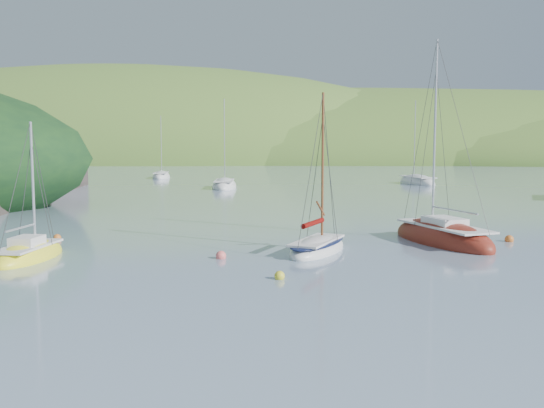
# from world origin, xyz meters

# --- Properties ---
(ground) EXTENTS (700.00, 700.00, 0.00)m
(ground) POSITION_xyz_m (0.00, 0.00, 0.00)
(ground) COLOR #778CA5
(ground) RESTS_ON ground
(shoreline_hills) EXTENTS (690.00, 135.00, 56.00)m
(shoreline_hills) POSITION_xyz_m (-9.66, 172.42, 0.00)
(shoreline_hills) COLOR #49752C
(shoreline_hills) RESTS_ON ground
(daysailer_white) EXTENTS (3.73, 5.71, 8.24)m
(daysailer_white) POSITION_xyz_m (1.60, 5.83, 0.20)
(daysailer_white) COLOR white
(daysailer_white) RESTS_ON ground
(sloop_red) EXTENTS (5.52, 8.29, 11.62)m
(sloop_red) POSITION_xyz_m (8.22, 8.95, 0.22)
(sloop_red) COLOR maroon
(sloop_red) RESTS_ON ground
(sailboat_yellow) EXTENTS (2.27, 5.22, 6.82)m
(sailboat_yellow) POSITION_xyz_m (-11.51, 3.19, 0.17)
(sailboat_yellow) COLOR #F8F42C
(sailboat_yellow) RESTS_ON ground
(distant_sloop_a) EXTENTS (3.44, 8.11, 11.29)m
(distant_sloop_a) POSITION_xyz_m (-8.75, 46.71, 0.19)
(distant_sloop_a) COLOR white
(distant_sloop_a) RESTS_ON ground
(distant_sloop_b) EXTENTS (4.99, 8.62, 11.63)m
(distant_sloop_b) POSITION_xyz_m (14.92, 55.20, 0.19)
(distant_sloop_b) COLOR white
(distant_sloop_b) RESTS_ON ground
(distant_sloop_c) EXTENTS (3.53, 7.38, 10.12)m
(distant_sloop_c) POSITION_xyz_m (-21.05, 66.21, 0.18)
(distant_sloop_c) COLOR white
(distant_sloop_c) RESTS_ON ground
(mooring_buoys) EXTENTS (24.79, 10.15, 0.48)m
(mooring_buoys) POSITION_xyz_m (-0.17, 5.74, 0.12)
(mooring_buoys) COLOR yellow
(mooring_buoys) RESTS_ON ground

